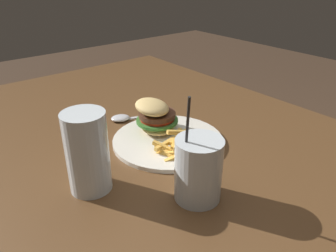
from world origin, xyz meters
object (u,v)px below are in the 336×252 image
object	(u,v)px
meal_plate_near	(162,129)
spoon	(123,118)
beer_glass	(88,155)
juice_glass	(198,172)

from	to	relation	value
meal_plate_near	spoon	bearing A→B (deg)	6.83
meal_plate_near	beer_glass	world-z (taller)	beer_glass
beer_glass	meal_plate_near	bearing A→B (deg)	-73.58
meal_plate_near	juice_glass	world-z (taller)	juice_glass
meal_plate_near	beer_glass	xyz separation A→B (m)	(-0.07, 0.23, 0.05)
beer_glass	spoon	distance (m)	0.31
beer_glass	juice_glass	bearing A→B (deg)	-136.69
meal_plate_near	juice_glass	size ratio (longest dim) A/B	1.28
beer_glass	juice_glass	world-z (taller)	juice_glass
juice_glass	spoon	size ratio (longest dim) A/B	1.29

